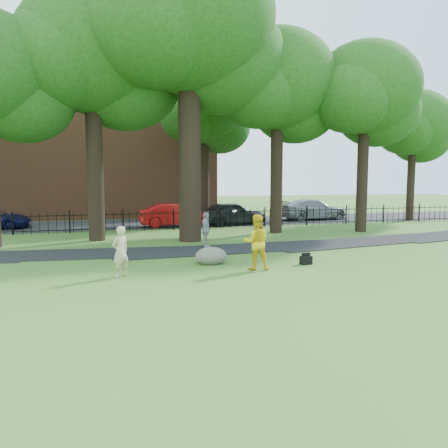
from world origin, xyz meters
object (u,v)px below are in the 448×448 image
object	(u,v)px
big_tree	(191,32)
man	(256,242)
boulder	(211,255)
red_sedan	(175,215)
woman	(120,252)

from	to	relation	value
big_tree	man	size ratio (longest dim) A/B	7.53
man	boulder	size ratio (longest dim) A/B	1.62
boulder	big_tree	bearing A→B (deg)	84.27
man	boulder	bearing A→B (deg)	-35.42
big_tree	man	world-z (taller)	big_tree
big_tree	red_sedan	xyz separation A→B (m)	(0.22, 6.47, -9.39)
man	boulder	world-z (taller)	man
red_sedan	man	bearing A→B (deg)	-179.13
woman	big_tree	bearing A→B (deg)	-152.97
big_tree	man	xyz separation A→B (m)	(0.63, -7.53, -9.19)
big_tree	woman	distance (m)	12.52
man	red_sedan	distance (m)	14.01
big_tree	boulder	distance (m)	11.57
woman	red_sedan	xyz separation A→B (m)	(4.14, 13.85, -0.06)
woman	man	distance (m)	4.55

